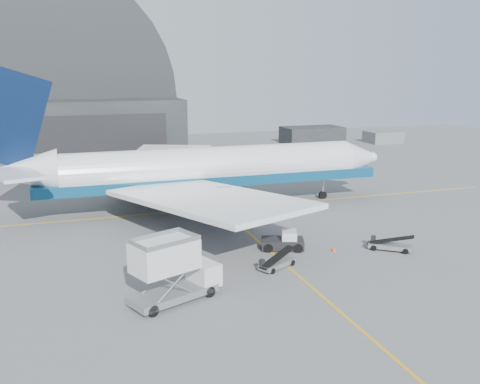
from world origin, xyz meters
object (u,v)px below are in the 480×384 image
object	(u,v)px
airliner	(197,170)
pushback_tug	(284,242)
belt_loader_a	(277,263)
belt_loader_b	(390,245)
catering_truck	(172,271)

from	to	relation	value
airliner	pushback_tug	distance (m)	18.87
belt_loader_a	belt_loader_b	bearing A→B (deg)	-24.05
belt_loader_b	airliner	bearing A→B (deg)	160.88
airliner	belt_loader_a	xyz separation A→B (m)	(1.70, -22.49, -4.60)
pushback_tug	belt_loader_b	bearing A→B (deg)	-0.76
airliner	pushback_tug	bearing A→B (deg)	-76.40
pushback_tug	belt_loader_a	bearing A→B (deg)	-99.68
airliner	catering_truck	bearing A→B (deg)	-107.80
pushback_tug	belt_loader_b	size ratio (longest dim) A/B	1.13
pushback_tug	belt_loader_b	distance (m)	10.36
pushback_tug	belt_loader_a	distance (m)	5.34
belt_loader_b	belt_loader_a	bearing A→B (deg)	-137.55
airliner	belt_loader_a	size ratio (longest dim) A/B	12.86
pushback_tug	airliner	bearing A→B (deg)	123.37
airliner	catering_truck	world-z (taller)	airliner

